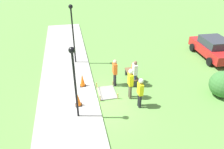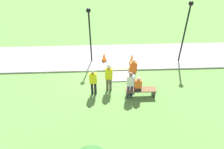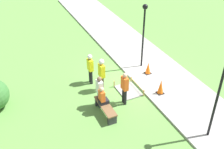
% 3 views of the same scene
% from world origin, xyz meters
% --- Properties ---
extents(ground_plane, '(60.00, 60.00, 0.00)m').
position_xyz_m(ground_plane, '(0.00, 0.00, 0.00)').
color(ground_plane, '#5B8E42').
extents(sidewalk, '(28.00, 3.19, 0.10)m').
position_xyz_m(sidewalk, '(0.00, -1.59, 0.05)').
color(sidewalk, '#9E9E99').
rests_on(sidewalk, ground_plane).
extents(wet_concrete_patch, '(1.35, 1.03, 0.36)m').
position_xyz_m(wet_concrete_patch, '(-0.90, 0.61, 0.04)').
color(wet_concrete_patch, gray).
rests_on(wet_concrete_patch, ground_plane).
extents(traffic_cone_near_patch, '(0.34, 0.34, 0.78)m').
position_xyz_m(traffic_cone_near_patch, '(-1.80, -0.67, 0.49)').
color(traffic_cone_near_patch, black).
rests_on(traffic_cone_near_patch, sidewalk).
extents(traffic_cone_far_patch, '(0.34, 0.34, 0.67)m').
position_xyz_m(traffic_cone_far_patch, '(0.00, -1.05, 0.43)').
color(traffic_cone_far_patch, black).
rests_on(traffic_cone_far_patch, sidewalk).
extents(park_bench, '(1.64, 0.44, 0.49)m').
position_xyz_m(park_bench, '(-1.96, 2.35, 0.34)').
color(park_bench, '#2D2D33').
rests_on(park_bench, ground_plane).
extents(person_seated_on_bench, '(0.36, 0.44, 0.89)m').
position_xyz_m(person_seated_on_bench, '(-1.76, 2.40, 0.84)').
color(person_seated_on_bench, black).
rests_on(person_seated_on_bench, park_bench).
extents(worker_supervisor, '(0.40, 0.26, 1.80)m').
position_xyz_m(worker_supervisor, '(-0.23, 1.77, 1.08)').
color(worker_supervisor, brown).
rests_on(worker_supervisor, ground_plane).
extents(worker_assistant, '(0.40, 0.24, 1.69)m').
position_xyz_m(worker_assistant, '(0.62, 2.04, 1.00)').
color(worker_assistant, black).
rests_on(worker_assistant, ground_plane).
extents(bystander_in_orange_shirt, '(0.40, 0.22, 1.70)m').
position_xyz_m(bystander_in_orange_shirt, '(-1.63, 1.23, 0.96)').
color(bystander_in_orange_shirt, black).
rests_on(bystander_in_orange_shirt, ground_plane).
extents(bystander_in_gray_shirt, '(0.40, 0.22, 1.64)m').
position_xyz_m(bystander_in_gray_shirt, '(-1.36, 2.36, 0.93)').
color(bystander_in_gray_shirt, navy).
rests_on(bystander_in_gray_shirt, ground_plane).
extents(lamppost_near, '(0.28, 0.28, 3.62)m').
position_xyz_m(lamppost_near, '(0.84, -1.13, 2.49)').
color(lamppost_near, black).
rests_on(lamppost_near, sidewalk).
extents(lamppost_far, '(0.28, 0.28, 4.02)m').
position_xyz_m(lamppost_far, '(-5.01, -0.89, 2.72)').
color(lamppost_far, black).
rests_on(lamppost_far, sidewalk).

